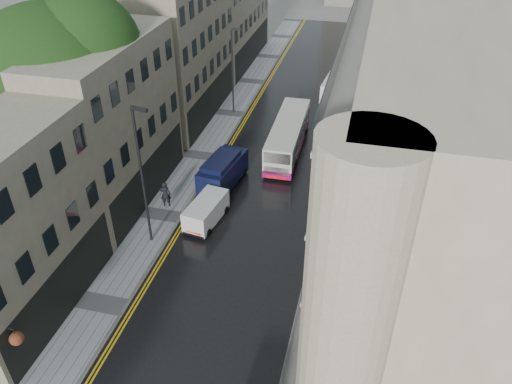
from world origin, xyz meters
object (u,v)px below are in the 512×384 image
at_px(tree_near, 59,107).
at_px(tree_far, 148,54).
at_px(navy_van, 201,180).
at_px(pedestrian, 165,194).
at_px(lamp_post_near, 142,179).
at_px(white_van, 186,220).
at_px(white_lorry, 324,100).
at_px(cream_bus, 269,151).
at_px(lamp_post_far, 232,72).

bearing_deg(tree_near, tree_far, 88.68).
distance_m(navy_van, pedestrian, 2.76).
height_order(tree_far, pedestrian, tree_far).
xyz_separation_m(navy_van, pedestrian, (-1.87, -2.02, -0.18)).
height_order(navy_van, lamp_post_near, lamp_post_near).
distance_m(white_van, pedestrian, 3.18).
bearing_deg(white_lorry, lamp_post_near, -106.92).
bearing_deg(navy_van, tree_near, -156.43).
bearing_deg(cream_bus, tree_far, 153.53).
bearing_deg(tree_near, navy_van, 15.13).
relative_size(tree_far, lamp_post_far, 1.59).
bearing_deg(cream_bus, pedestrian, -129.90).
height_order(cream_bus, white_lorry, white_lorry).
xyz_separation_m(pedestrian, lamp_post_near, (0.47, -3.69, 3.58)).
bearing_deg(navy_van, tree_far, 135.63).
distance_m(tree_near, lamp_post_near, 8.15).
bearing_deg(tree_near, pedestrian, 2.25).
height_order(cream_bus, white_van, cream_bus).
bearing_deg(white_van, tree_near, 176.29).
relative_size(tree_far, white_van, 3.29).
bearing_deg(cream_bus, white_lorry, 70.78).
bearing_deg(lamp_post_far, lamp_post_near, -105.13).
height_order(white_lorry, lamp_post_far, lamp_post_far).
xyz_separation_m(cream_bus, white_van, (-3.38, -9.23, -0.47)).
xyz_separation_m(white_lorry, white_van, (-6.41, -18.45, -1.12)).
bearing_deg(lamp_post_far, tree_far, -170.76).
distance_m(tree_far, cream_bus, 14.11).
height_order(lamp_post_near, lamp_post_far, lamp_post_near).
bearing_deg(tree_far, white_van, -60.13).
bearing_deg(tree_far, navy_van, -52.80).
relative_size(white_lorry, pedestrian, 3.88).
bearing_deg(cream_bus, white_van, -111.13).
relative_size(cream_bus, lamp_post_far, 1.24).
xyz_separation_m(tree_far, white_van, (8.57, -14.92, -5.35)).
xyz_separation_m(cream_bus, white_lorry, (3.03, 9.22, 0.65)).
xyz_separation_m(cream_bus, lamp_post_near, (-5.22, -10.74, 3.33)).
height_order(white_van, pedestrian, pedestrian).
relative_size(white_van, lamp_post_near, 0.42).
relative_size(lamp_post_near, lamp_post_far, 1.16).
distance_m(tree_near, pedestrian, 8.80).
xyz_separation_m(tree_near, cream_bus, (12.25, 7.31, -5.60)).
bearing_deg(lamp_post_far, cream_bus, -74.00).
distance_m(tree_far, pedestrian, 15.10).
bearing_deg(pedestrian, white_van, 123.06).
distance_m(tree_near, tree_far, 13.02).
relative_size(navy_van, pedestrian, 2.52).
bearing_deg(tree_near, white_lorry, 47.24).
xyz_separation_m(tree_near, white_lorry, (15.28, 16.53, -4.95)).
height_order(tree_far, white_lorry, tree_far).
bearing_deg(navy_van, cream_bus, 61.24).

